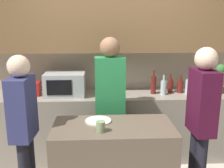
{
  "coord_description": "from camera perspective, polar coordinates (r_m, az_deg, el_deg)",
  "views": [
    {
      "loc": [
        -0.2,
        -1.99,
        1.87
      ],
      "look_at": [
        -0.07,
        0.59,
        1.23
      ],
      "focal_mm": 42.0,
      "sensor_mm": 36.0,
      "label": 1
    }
  ],
  "objects": [
    {
      "name": "back_wall",
      "position": [
        3.67,
        0.18,
        8.6
      ],
      "size": [
        6.4,
        0.4,
        2.7
      ],
      "color": "beige",
      "rests_on": "ground_plane"
    },
    {
      "name": "back_counter",
      "position": [
        3.67,
        0.39,
        -8.94
      ],
      "size": [
        3.6,
        0.62,
        0.9
      ],
      "color": "gray",
      "rests_on": "ground_plane"
    },
    {
      "name": "kitchen_island",
      "position": [
        2.74,
        0.28,
        -17.63
      ],
      "size": [
        1.16,
        0.59,
        0.88
      ],
      "color": "brown",
      "rests_on": "ground_plane"
    },
    {
      "name": "microwave",
      "position": [
        3.5,
        -10.17,
        0.02
      ],
      "size": [
        0.52,
        0.39,
        0.3
      ],
      "color": "#B7BABC",
      "rests_on": "back_counter"
    },
    {
      "name": "toaster",
      "position": [
        3.6,
        -17.46,
        -0.99
      ],
      "size": [
        0.26,
        0.16,
        0.18
      ],
      "color": "#B21E19",
      "rests_on": "back_counter"
    },
    {
      "name": "potted_plant",
      "position": [
        3.82,
        22.45,
        1.1
      ],
      "size": [
        0.14,
        0.14,
        0.39
      ],
      "color": "brown",
      "rests_on": "back_counter"
    },
    {
      "name": "bottle_0",
      "position": [
        3.55,
        9.01,
        -0.13
      ],
      "size": [
        0.07,
        0.07,
        0.33
      ],
      "color": "maroon",
      "rests_on": "back_counter"
    },
    {
      "name": "bottle_1",
      "position": [
        3.53,
        11.15,
        -0.72
      ],
      "size": [
        0.08,
        0.08,
        0.26
      ],
      "color": "silver",
      "rests_on": "back_counter"
    },
    {
      "name": "bottle_2",
      "position": [
        3.67,
        12.55,
        -0.28
      ],
      "size": [
        0.07,
        0.07,
        0.26
      ],
      "color": "maroon",
      "rests_on": "back_counter"
    },
    {
      "name": "bottle_3",
      "position": [
        3.68,
        14.61,
        -0.47
      ],
      "size": [
        0.09,
        0.09,
        0.23
      ],
      "color": "maroon",
      "rests_on": "back_counter"
    },
    {
      "name": "bottle_4",
      "position": [
        3.67,
        16.28,
        -0.46
      ],
      "size": [
        0.08,
        0.08,
        0.26
      ],
      "color": "silver",
      "rests_on": "back_counter"
    },
    {
      "name": "bottle_5",
      "position": [
        3.68,
        18.33,
        -0.45
      ],
      "size": [
        0.08,
        0.08,
        0.28
      ],
      "color": "maroon",
      "rests_on": "back_counter"
    },
    {
      "name": "plate_on_island",
      "position": [
        2.64,
        -3.01,
        -7.98
      ],
      "size": [
        0.26,
        0.26,
        0.01
      ],
      "color": "white",
      "rests_on": "kitchen_island"
    },
    {
      "name": "cup_0",
      "position": [
        2.39,
        -2.47,
        -9.25
      ],
      "size": [
        0.08,
        0.08,
        0.1
      ],
      "color": "gray",
      "rests_on": "kitchen_island"
    },
    {
      "name": "person_left",
      "position": [
        3.02,
        -0.44,
        -2.78
      ],
      "size": [
        0.34,
        0.22,
        1.69
      ],
      "rotation": [
        0.0,
        0.0,
        -3.13
      ],
      "color": "black",
      "rests_on": "ground_plane"
    },
    {
      "name": "person_center",
      "position": [
        2.67,
        -18.74,
        -7.76
      ],
      "size": [
        0.21,
        0.35,
        1.56
      ],
      "rotation": [
        0.0,
        0.0,
        -1.63
      ],
      "color": "black",
      "rests_on": "ground_plane"
    },
    {
      "name": "person_right",
      "position": [
        2.71,
        18.87,
        -6.44
      ],
      "size": [
        0.21,
        0.35,
        1.63
      ],
      "rotation": [
        0.0,
        0.0,
        -4.68
      ],
      "color": "black",
      "rests_on": "ground_plane"
    }
  ]
}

